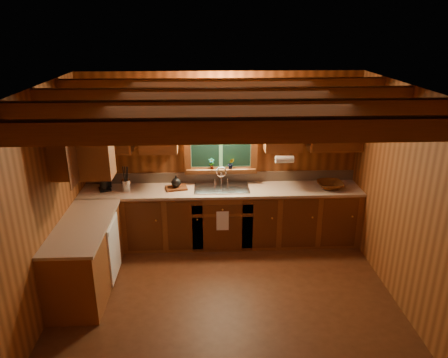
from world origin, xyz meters
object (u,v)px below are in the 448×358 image
object	(u,v)px
sink	(222,191)
wicker_basket	(330,185)
cutting_board	(176,188)
coffee_maker	(104,180)

from	to	relation	value
sink	wicker_basket	bearing A→B (deg)	-2.10
cutting_board	coffee_maker	bearing A→B (deg)	166.46
sink	coffee_maker	bearing A→B (deg)	178.59
sink	wicker_basket	distance (m)	1.64
cutting_board	wicker_basket	world-z (taller)	wicker_basket
coffee_maker	cutting_board	world-z (taller)	coffee_maker
coffee_maker	cutting_board	bearing A→B (deg)	-22.30
cutting_board	wicker_basket	xyz separation A→B (m)	(2.32, -0.07, 0.03)
sink	wicker_basket	world-z (taller)	sink
sink	wicker_basket	size ratio (longest dim) A/B	2.09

